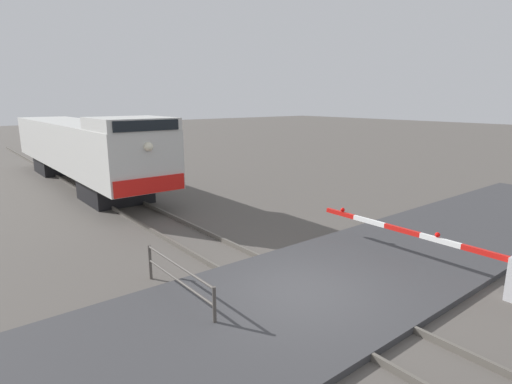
% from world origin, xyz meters
% --- Properties ---
extents(ground_plane, '(160.00, 160.00, 0.00)m').
position_xyz_m(ground_plane, '(0.00, 0.00, 0.00)').
color(ground_plane, '#514C47').
extents(rail_track_left, '(0.08, 80.00, 0.15)m').
position_xyz_m(rail_track_left, '(-0.72, 0.00, 0.07)').
color(rail_track_left, '#59544C').
rests_on(rail_track_left, ground_plane).
extents(rail_track_right, '(0.08, 80.00, 0.15)m').
position_xyz_m(rail_track_right, '(0.72, 0.00, 0.07)').
color(rail_track_right, '#59544C').
rests_on(rail_track_right, ground_plane).
extents(road_surface, '(36.00, 5.05, 0.16)m').
position_xyz_m(road_surface, '(0.00, 0.00, 0.08)').
color(road_surface, '#38383A').
rests_on(road_surface, ground_plane).
extents(locomotive, '(3.10, 18.18, 3.98)m').
position_xyz_m(locomotive, '(0.00, 17.21, 2.11)').
color(locomotive, black).
rests_on(locomotive, ground_plane).
extents(crossing_gate, '(0.36, 6.45, 1.20)m').
position_xyz_m(crossing_gate, '(3.84, -2.32, 0.75)').
color(crossing_gate, silver).
rests_on(crossing_gate, ground_plane).
extents(guard_railing, '(0.08, 3.21, 0.95)m').
position_xyz_m(guard_railing, '(-2.40, 1.74, 0.63)').
color(guard_railing, '#4C4742').
rests_on(guard_railing, ground_plane).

